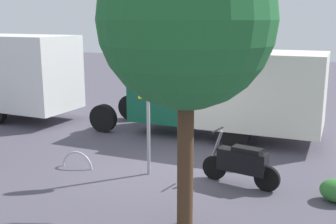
# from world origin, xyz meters

# --- Properties ---
(ground_plane) EXTENTS (60.00, 60.00, 0.00)m
(ground_plane) POSITION_xyz_m (0.00, 0.00, 0.00)
(ground_plane) COLOR #4D4856
(box_truck_near) EXTENTS (7.17, 2.36, 2.67)m
(box_truck_near) POSITION_xyz_m (-0.37, -3.57, 1.52)
(box_truck_near) COLOR black
(box_truck_near) RESTS_ON ground
(box_truck_far) EXTENTS (7.23, 2.26, 3.04)m
(box_truck_far) POSITION_xyz_m (7.86, -2.82, 1.65)
(box_truck_far) COLOR black
(box_truck_far) RESTS_ON ground
(motorcycle) EXTENTS (1.80, 0.61, 1.20)m
(motorcycle) POSITION_xyz_m (-1.92, 0.08, 0.52)
(motorcycle) COLOR black
(motorcycle) RESTS_ON ground
(stop_sign) EXTENTS (0.71, 0.33, 3.08)m
(stop_sign) POSITION_xyz_m (0.25, 0.31, 2.05)
(stop_sign) COLOR #9E9EA3
(stop_sign) RESTS_ON ground
(street_tree) EXTENTS (2.90, 2.90, 5.03)m
(street_tree) POSITION_xyz_m (-1.49, 2.33, 3.56)
(street_tree) COLOR #47301E
(street_tree) RESTS_ON ground
(bike_rack_hoop) EXTENTS (0.85, 0.11, 0.85)m
(bike_rack_hoop) POSITION_xyz_m (2.06, 0.65, 0.00)
(bike_rack_hoop) COLOR #B7B7BC
(bike_rack_hoop) RESTS_ON ground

